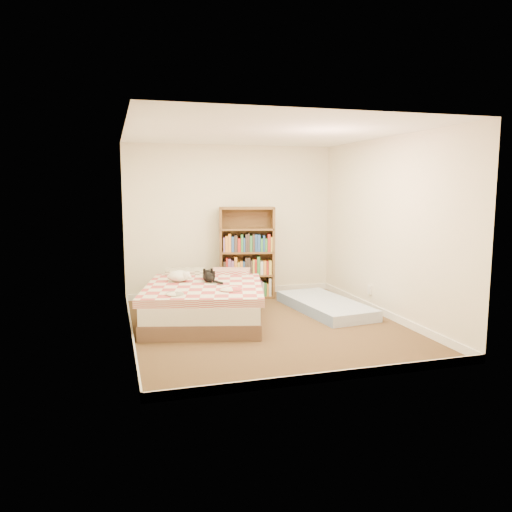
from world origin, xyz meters
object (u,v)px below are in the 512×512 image
object	(u,v)px
black_cat	(209,277)
white_dog	(180,276)
bed	(204,300)
floor_mattress	(325,305)
bookshelf	(247,264)

from	to	relation	value
black_cat	white_dog	size ratio (longest dim) A/B	1.86
bed	floor_mattress	world-z (taller)	bed
bed	white_dog	distance (m)	0.48
white_dog	bed	bearing A→B (deg)	-25.71
bookshelf	white_dog	distance (m)	1.57
bookshelf	white_dog	world-z (taller)	bookshelf
white_dog	bookshelf	bearing A→B (deg)	40.91
black_cat	white_dog	xyz separation A→B (m)	(-0.39, 0.07, 0.02)
bed	bookshelf	world-z (taller)	bookshelf
bookshelf	black_cat	bearing A→B (deg)	-116.85
bed	bookshelf	distance (m)	1.49
floor_mattress	black_cat	world-z (taller)	black_cat
bookshelf	white_dog	size ratio (longest dim) A/B	4.49
bookshelf	black_cat	size ratio (longest dim) A/B	2.41
black_cat	white_dog	bearing A→B (deg)	173.51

